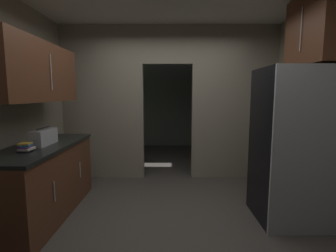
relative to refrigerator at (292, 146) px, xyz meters
The scene contains 9 objects.
ground 1.72m from the refrigerator, behind, with size 20.00×20.00×0.00m, color #47423D.
kitchen_partition 2.19m from the refrigerator, 133.24° to the left, with size 3.78×0.12×2.70m.
adjoining_room_shell 3.85m from the refrigerator, 112.49° to the left, with size 3.78×2.88×2.70m.
refrigerator is the anchor object (origin of this frame).
lower_cabinet_run 3.06m from the refrigerator, behind, with size 0.66×1.76×0.90m.
upper_cabinet_counterside 3.14m from the refrigerator, behind, with size 0.36×1.59×0.69m.
upper_cabinet_fridgeside 1.38m from the refrigerator, 21.88° to the left, with size 0.36×0.86×0.83m.
boombox 3.00m from the refrigerator, behind, with size 0.16×0.43×0.22m.
book_stack 3.02m from the refrigerator, behind, with size 0.14×0.16×0.10m.
Camera 1 is at (0.01, -2.83, 1.52)m, focal length 26.49 mm.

